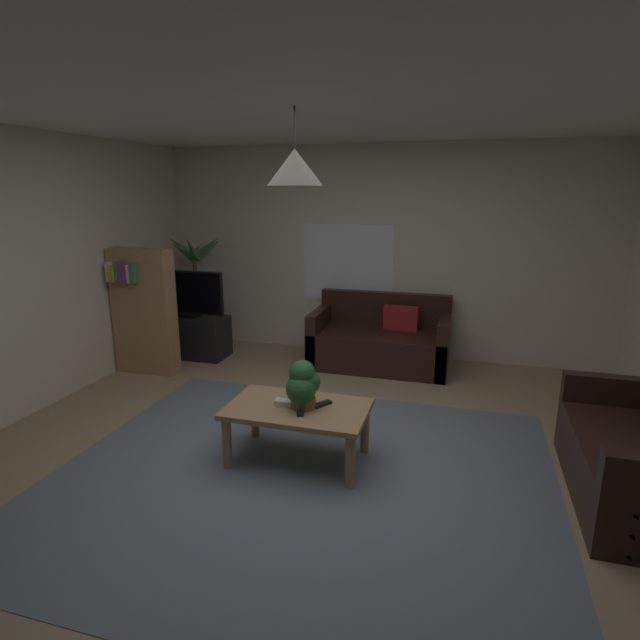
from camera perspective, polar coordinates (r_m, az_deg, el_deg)
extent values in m
cube|color=#9E8466|center=(4.03, -1.24, -15.83)|extent=(5.46, 5.65, 0.02)
cube|color=slate|center=(3.86, -2.18, -17.08)|extent=(3.55, 3.11, 0.01)
cube|color=beige|center=(6.30, 6.57, 7.50)|extent=(5.58, 0.06, 2.54)
cube|color=white|center=(3.52, -1.49, 23.13)|extent=(5.46, 5.65, 0.02)
cube|color=white|center=(6.37, 3.09, 6.38)|extent=(1.13, 0.01, 0.94)
cube|color=black|center=(5.99, 6.63, -3.25)|extent=(1.56, 0.80, 0.42)
cube|color=black|center=(6.21, 7.27, 1.28)|extent=(1.56, 0.12, 0.40)
cube|color=black|center=(6.11, -0.02, -1.72)|extent=(0.12, 0.80, 0.64)
cube|color=black|center=(5.89, 13.59, -2.76)|extent=(0.12, 0.80, 0.64)
cube|color=maroon|center=(6.02, 9.02, 0.21)|extent=(0.41, 0.15, 0.28)
cube|color=black|center=(4.09, 31.99, -14.18)|extent=(0.80, 1.41, 0.42)
cube|color=black|center=(4.61, 30.11, -9.27)|extent=(0.80, 0.12, 0.64)
cube|color=#A87F56|center=(3.88, -2.51, -9.89)|extent=(1.05, 0.63, 0.04)
cylinder|color=#A87F56|center=(3.93, -10.33, -13.36)|extent=(0.07, 0.07, 0.40)
cylinder|color=#A87F56|center=(3.65, 3.38, -15.47)|extent=(0.07, 0.07, 0.40)
cylinder|color=#A87F56|center=(4.35, -7.29, -10.42)|extent=(0.07, 0.07, 0.40)
cylinder|color=#A87F56|center=(4.10, 5.03, -11.99)|extent=(0.07, 0.07, 0.40)
cube|color=beige|center=(3.90, -3.76, -9.33)|extent=(0.16, 0.10, 0.02)
cube|color=beige|center=(3.89, -4.03, -9.05)|extent=(0.14, 0.08, 0.02)
cube|color=black|center=(3.78, -2.13, -10.09)|extent=(0.09, 0.17, 0.02)
cube|color=black|center=(3.89, 0.23, -9.36)|extent=(0.13, 0.16, 0.02)
cylinder|color=brown|center=(3.84, -1.84, -9.18)|extent=(0.18, 0.18, 0.08)
sphere|color=#235B2D|center=(3.78, -2.12, -7.69)|extent=(0.22, 0.22, 0.22)
sphere|color=#235B2D|center=(3.79, -1.33, -6.90)|extent=(0.18, 0.18, 0.18)
sphere|color=#235B2D|center=(3.77, -2.00, -5.96)|extent=(0.20, 0.20, 0.20)
cube|color=black|center=(6.53, -14.16, -1.76)|extent=(0.90, 0.44, 0.50)
cube|color=black|center=(6.38, -14.55, 3.04)|extent=(0.93, 0.05, 0.52)
cube|color=black|center=(6.36, -14.67, 2.99)|extent=(0.89, 0.00, 0.48)
cube|color=black|center=(6.45, -14.39, 0.50)|extent=(0.24, 0.16, 0.04)
cylinder|color=#4C4C51|center=(7.03, -13.38, -1.42)|extent=(0.32, 0.32, 0.30)
cylinder|color=brown|center=(6.89, -13.66, 3.26)|extent=(0.05, 0.05, 0.87)
cone|color=#3D7F3D|center=(6.70, -12.57, 7.92)|extent=(0.45, 0.13, 0.35)
cone|color=#3D7F3D|center=(6.89, -12.28, 7.84)|extent=(0.32, 0.42, 0.35)
cone|color=#3D7F3D|center=(7.00, -13.63, 7.56)|extent=(0.19, 0.41, 0.27)
cone|color=#3D7F3D|center=(6.92, -15.22, 7.86)|extent=(0.43, 0.13, 0.33)
cone|color=#3D7F3D|center=(6.73, -15.16, 7.52)|extent=(0.24, 0.37, 0.33)
cone|color=#3D7F3D|center=(6.59, -14.16, 7.79)|extent=(0.25, 0.49, 0.41)
cube|color=#A87F56|center=(5.99, -19.00, 0.90)|extent=(0.70, 0.22, 1.40)
cube|color=beige|center=(5.98, -22.27, 5.04)|extent=(0.03, 0.16, 0.21)
cube|color=gold|center=(5.96, -21.95, 4.85)|extent=(0.04, 0.16, 0.17)
cube|color=gold|center=(5.94, -21.64, 4.90)|extent=(0.03, 0.16, 0.18)
cube|color=#387247|center=(5.91, -21.36, 5.07)|extent=(0.04, 0.16, 0.22)
cube|color=#72387F|center=(5.88, -21.02, 5.10)|extent=(0.04, 0.16, 0.23)
cube|color=#72387F|center=(5.86, -20.61, 4.91)|extent=(0.05, 0.16, 0.19)
cube|color=beige|center=(5.83, -20.25, 4.90)|extent=(0.03, 0.16, 0.19)
cube|color=#387247|center=(5.80, -19.88, 5.01)|extent=(0.05, 0.16, 0.21)
cylinder|color=black|center=(3.56, -2.88, 20.69)|extent=(0.01, 0.01, 0.27)
cone|color=#4C4742|center=(3.54, -2.83, 16.65)|extent=(0.38, 0.38, 0.24)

